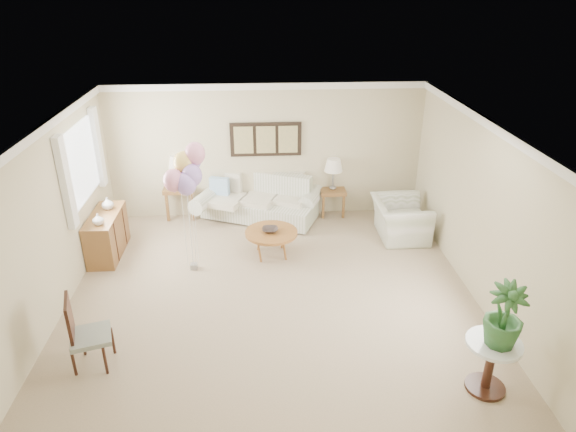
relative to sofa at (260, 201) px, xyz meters
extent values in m
plane|color=tan|center=(0.15, -2.81, -0.35)|extent=(6.00, 6.00, 0.00)
cube|color=#C3BA98|center=(0.15, 0.19, 0.95)|extent=(6.00, 0.04, 2.60)
cube|color=#C3BA98|center=(0.15, -5.81, 0.95)|extent=(6.00, 0.04, 2.60)
cube|color=#C3BA98|center=(-2.85, -2.81, 0.95)|extent=(0.04, 6.00, 2.60)
cube|color=#C3BA98|center=(3.15, -2.81, 0.95)|extent=(0.04, 6.00, 2.60)
cube|color=white|center=(0.15, -2.81, 2.24)|extent=(6.00, 6.00, 0.02)
cube|color=white|center=(0.15, 0.16, 2.19)|extent=(6.00, 0.06, 0.12)
cube|color=white|center=(-2.82, -2.81, 2.19)|extent=(0.06, 6.00, 0.12)
cube|color=white|center=(3.12, -2.81, 2.19)|extent=(0.06, 6.00, 0.12)
cube|color=white|center=(-2.83, -1.31, 1.30)|extent=(0.04, 1.40, 1.20)
cube|color=white|center=(-2.79, -2.16, 1.30)|extent=(0.10, 0.22, 1.40)
cube|color=white|center=(-2.79, -0.46, 1.30)|extent=(0.10, 0.22, 1.40)
cube|color=black|center=(0.15, 0.16, 1.20)|extent=(1.35, 0.04, 0.65)
cube|color=#8C8C59|center=(-0.27, 0.14, 1.20)|extent=(0.36, 0.02, 0.52)
cube|color=#8C8C59|center=(0.15, 0.14, 1.20)|extent=(0.36, 0.02, 0.52)
cube|color=#8C8C59|center=(0.57, 0.14, 1.20)|extent=(0.36, 0.02, 0.52)
cube|color=silver|center=(-0.01, -0.06, -0.13)|extent=(2.33, 1.66, 0.35)
cube|color=silver|center=(-0.01, 0.27, 0.26)|extent=(2.07, 1.04, 0.54)
cylinder|color=silver|center=(-1.04, -0.06, 0.10)|extent=(0.63, 0.94, 0.31)
cylinder|color=silver|center=(1.03, -0.06, 0.10)|extent=(0.63, 0.94, 0.31)
cube|color=beige|center=(-0.62, -0.11, 0.09)|extent=(0.82, 0.88, 0.12)
cube|color=beige|center=(-0.01, -0.11, 0.09)|extent=(0.82, 0.88, 0.12)
cube|color=beige|center=(0.61, -0.11, 0.09)|extent=(0.82, 0.88, 0.12)
cube|color=#8FB9E1|center=(-0.77, 0.06, 0.30)|extent=(0.37, 0.12, 0.37)
cube|color=#E6D16F|center=(0.68, 0.06, 0.30)|extent=(0.37, 0.12, 0.37)
cube|color=#3E2C16|center=(0.83, -0.01, 0.24)|extent=(0.33, 0.10, 0.33)
cube|color=silver|center=(-0.01, -0.06, -0.33)|extent=(1.96, 0.79, 0.04)
cube|color=olive|center=(-1.55, 0.16, 0.26)|extent=(0.59, 0.54, 0.09)
cube|color=olive|center=(-1.79, -0.05, -0.07)|extent=(0.05, 0.05, 0.56)
cube|color=olive|center=(-1.32, -0.05, -0.07)|extent=(0.05, 0.05, 0.56)
cube|color=olive|center=(-1.79, 0.38, -0.07)|extent=(0.05, 0.05, 0.56)
cube|color=olive|center=(-1.32, 0.38, -0.07)|extent=(0.05, 0.05, 0.56)
cube|color=olive|center=(1.44, 0.06, 0.16)|extent=(0.50, 0.45, 0.07)
cube|color=olive|center=(1.24, -0.12, -0.11)|extent=(0.05, 0.05, 0.47)
cube|color=olive|center=(1.64, -0.12, -0.11)|extent=(0.05, 0.05, 0.47)
cube|color=olive|center=(1.24, 0.24, -0.11)|extent=(0.05, 0.05, 0.47)
cube|color=olive|center=(1.64, 0.24, -0.11)|extent=(0.05, 0.05, 0.47)
cylinder|color=gray|center=(-1.55, 0.16, 0.33)|extent=(0.15, 0.15, 0.06)
cylinder|color=gray|center=(-1.55, 0.16, 0.52)|extent=(0.04, 0.04, 0.31)
cone|color=silver|center=(-1.55, 0.16, 0.80)|extent=(0.35, 0.35, 0.25)
cylinder|color=gray|center=(1.44, 0.06, 0.23)|extent=(0.15, 0.15, 0.06)
cylinder|color=gray|center=(1.44, 0.06, 0.42)|extent=(0.04, 0.04, 0.31)
cone|color=silver|center=(1.44, 0.06, 0.70)|extent=(0.36, 0.36, 0.25)
cylinder|color=brown|center=(0.18, -1.53, 0.08)|extent=(0.89, 0.89, 0.05)
cylinder|color=brown|center=(0.39, -1.32, -0.15)|extent=(0.04, 0.04, 0.40)
cylinder|color=brown|center=(-0.03, -1.32, -0.15)|extent=(0.04, 0.04, 0.40)
cylinder|color=brown|center=(-0.03, -1.74, -0.15)|extent=(0.04, 0.04, 0.40)
cylinder|color=brown|center=(0.39, -1.74, -0.15)|extent=(0.04, 0.04, 0.40)
imported|color=#332926|center=(0.16, -1.54, 0.14)|extent=(0.28, 0.28, 0.07)
imported|color=silver|center=(2.54, -0.98, 0.00)|extent=(0.94, 1.07, 0.70)
cylinder|color=silver|center=(2.55, -4.84, 0.31)|extent=(0.62, 0.62, 0.04)
cylinder|color=#34150E|center=(2.55, -4.84, -0.03)|extent=(0.10, 0.10, 0.62)
cylinder|color=#34150E|center=(2.55, -4.84, -0.34)|extent=(0.46, 0.46, 0.01)
imported|color=#294E24|center=(2.58, -4.87, 0.71)|extent=(0.47, 0.47, 0.76)
cube|color=gray|center=(-2.09, -4.12, 0.07)|extent=(0.58, 0.58, 0.06)
cylinder|color=#34150E|center=(-2.28, -4.31, -0.15)|extent=(0.04, 0.04, 0.38)
cylinder|color=#34150E|center=(-1.91, -4.31, -0.15)|extent=(0.04, 0.04, 0.38)
cylinder|color=#34150E|center=(-2.28, -3.94, -0.15)|extent=(0.04, 0.04, 0.38)
cylinder|color=#34150E|center=(-1.91, -3.94, -0.15)|extent=(0.04, 0.04, 0.38)
cube|color=#34150E|center=(-2.30, -4.12, 0.35)|extent=(0.16, 0.44, 0.51)
cube|color=olive|center=(-2.61, -1.31, 0.02)|extent=(0.45, 1.20, 0.74)
cube|color=#34150E|center=(-2.61, -1.61, 0.02)|extent=(0.46, 0.02, 0.70)
cube|color=#34150E|center=(-2.61, -1.01, 0.02)|extent=(0.46, 0.02, 0.70)
imported|color=silver|center=(-2.59, -1.68, 0.49)|extent=(0.21, 0.21, 0.19)
imported|color=#B6B6B6|center=(-2.59, -1.07, 0.50)|extent=(0.23, 0.23, 0.21)
cube|color=gray|center=(-1.11, -1.91, -0.30)|extent=(0.11, 0.11, 0.09)
ellipsoid|color=pink|center=(-1.28, -2.02, 1.25)|extent=(0.31, 0.31, 0.36)
cylinder|color=silver|center=(-1.19, -1.96, 0.41)|extent=(0.01, 0.01, 1.33)
ellipsoid|color=#9D7BD0|center=(-1.01, -1.96, 1.30)|extent=(0.31, 0.31, 0.36)
cylinder|color=silver|center=(-1.06, -1.93, 0.43)|extent=(0.01, 0.01, 1.38)
ellipsoid|color=#DCB754|center=(-1.13, -1.85, 1.47)|extent=(0.31, 0.31, 0.36)
cylinder|color=silver|center=(-1.12, -1.88, 0.51)|extent=(0.01, 0.01, 1.55)
ellipsoid|color=pink|center=(-0.96, -1.82, 1.60)|extent=(0.31, 0.31, 0.36)
cylinder|color=silver|center=(-1.03, -1.86, 0.58)|extent=(0.01, 0.01, 1.68)
ellipsoid|color=#9D7BD0|center=(-1.10, -2.04, 1.20)|extent=(0.31, 0.31, 0.36)
cylinder|color=silver|center=(-1.10, -1.97, 0.38)|extent=(0.01, 0.01, 1.28)
ellipsoid|color=#9D7BD0|center=(-1.04, -1.75, 1.46)|extent=(0.31, 0.31, 0.36)
cylinder|color=silver|center=(-1.07, -1.83, 0.51)|extent=(0.01, 0.01, 1.54)
camera|label=1|loc=(-0.03, -9.24, 4.02)|focal=32.00mm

